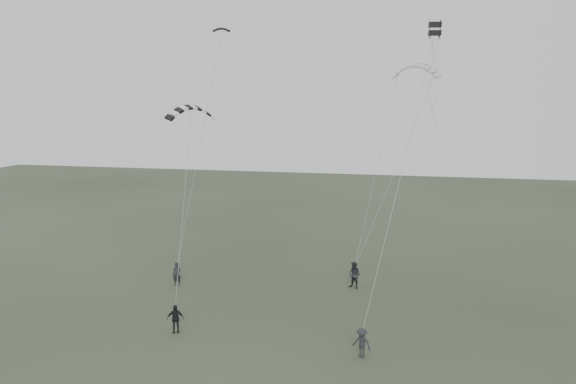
% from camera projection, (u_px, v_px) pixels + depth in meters
% --- Properties ---
extents(ground, '(140.00, 140.00, 0.00)m').
position_uv_depth(ground, '(248.00, 329.00, 32.47)').
color(ground, '#2E3826').
rests_on(ground, ground).
extents(flyer_left, '(0.68, 0.52, 1.68)m').
position_uv_depth(flyer_left, '(177.00, 274.00, 39.93)').
color(flyer_left, black).
rests_on(flyer_left, ground).
extents(flyer_right, '(1.14, 1.05, 1.89)m').
position_uv_depth(flyer_right, '(354.00, 275.00, 39.27)').
color(flyer_right, '#232328').
rests_on(flyer_right, ground).
extents(flyer_center, '(1.04, 0.69, 1.63)m').
position_uv_depth(flyer_center, '(175.00, 319.00, 31.82)').
color(flyer_center, black).
rests_on(flyer_center, ground).
extents(flyer_far, '(1.16, 0.93, 1.57)m').
position_uv_depth(flyer_far, '(362.00, 343.00, 28.71)').
color(flyer_far, '#232327').
rests_on(flyer_far, ground).
extents(kite_dark_small, '(1.42, 0.90, 0.57)m').
position_uv_depth(kite_dark_small, '(221.00, 29.00, 42.78)').
color(kite_dark_small, black).
rests_on(kite_dark_small, flyer_left).
extents(kite_pale_large, '(3.62, 1.98, 1.62)m').
position_uv_depth(kite_pale_large, '(416.00, 65.00, 40.64)').
color(kite_pale_large, '#BABDC0').
rests_on(kite_pale_large, flyer_right).
extents(kite_striped, '(3.13, 3.09, 1.43)m').
position_uv_depth(kite_striped, '(191.00, 107.00, 36.78)').
color(kite_striped, black).
rests_on(kite_striped, flyer_center).
extents(kite_box, '(0.73, 0.76, 0.76)m').
position_uv_depth(kite_box, '(435.00, 29.00, 30.86)').
color(kite_box, black).
rests_on(kite_box, flyer_far).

